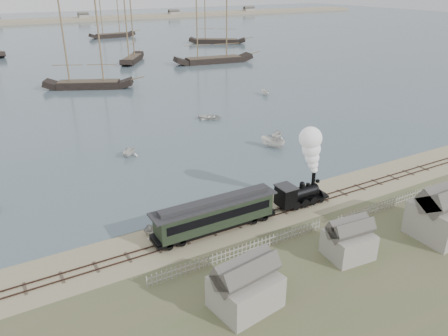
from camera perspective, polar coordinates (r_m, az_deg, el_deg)
ground at (r=50.13m, az=4.48°, el=-5.18°), size 600.00×600.00×0.00m
harbor_water at (r=208.97m, az=-23.57°, el=15.13°), size 600.00×336.00×0.06m
rail_track at (r=48.69m, az=5.80°, el=-6.11°), size 120.00×1.80×0.16m
picket_fence_west at (r=42.09m, az=2.42°, el=-11.30°), size 19.00×0.10×1.20m
picket_fence_east at (r=53.04m, az=20.46°, el=-5.02°), size 15.00×0.10×1.20m
shed_left at (r=36.62m, az=2.77°, el=-17.53°), size 5.00×4.00×4.10m
shed_mid at (r=43.54m, az=15.75°, el=-10.98°), size 4.00×3.50×3.60m
shed_right at (r=50.22m, az=26.42°, el=-7.78°), size 6.00×5.00×5.10m
far_spit at (r=288.17m, az=-25.87°, el=16.59°), size 500.00×20.00×1.80m
locomotive at (r=49.96m, az=11.10°, el=-0.44°), size 7.10×2.65×8.85m
passenger_coach at (r=44.55m, az=-1.16°, el=-5.97°), size 13.56×2.61×3.29m
beached_dinghy at (r=45.25m, az=-7.63°, el=-8.12°), size 5.03×5.22×0.88m
rowboat_1 at (r=65.28m, az=-12.33°, el=2.22°), size 4.00×4.09×1.64m
rowboat_2 at (r=67.43m, az=6.34°, el=3.31°), size 4.38×3.31×1.60m
rowboat_3 at (r=81.09m, az=-1.80°, el=6.70°), size 5.06×5.37×0.91m
rowboat_4 at (r=71.32m, az=6.92°, el=4.46°), size 3.79×4.01×1.66m
rowboat_5 at (r=98.77m, az=5.37°, el=9.79°), size 3.33×1.85×1.22m
schooner_2 at (r=108.07m, az=-17.84°, el=15.07°), size 20.52×12.85×20.00m
schooner_3 at (r=140.65m, az=-12.21°, el=17.38°), size 12.71×16.51×20.00m
schooner_4 at (r=136.70m, az=-1.39°, el=17.71°), size 25.06×9.10×20.00m
schooner_5 at (r=179.91m, az=-0.92°, el=19.13°), size 21.42×16.71×20.00m
schooner_8 at (r=204.36m, az=-14.62°, el=18.96°), size 20.22×6.01×20.00m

